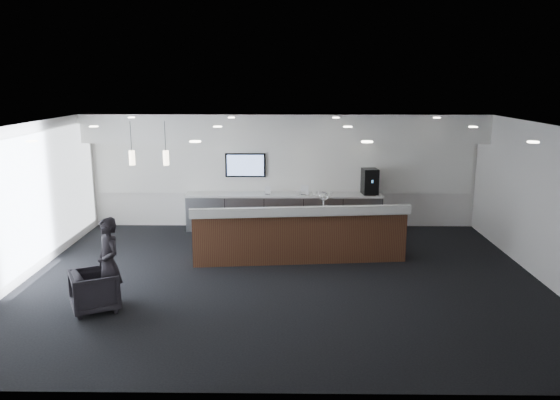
{
  "coord_description": "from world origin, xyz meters",
  "views": [
    {
      "loc": [
        0.09,
        -10.1,
        3.81
      ],
      "look_at": [
        -0.07,
        1.3,
        1.3
      ],
      "focal_mm": 35.0,
      "sensor_mm": 36.0,
      "label": 1
    }
  ],
  "objects_px": {
    "service_counter": "(299,234)",
    "armchair": "(95,290)",
    "coffee_machine": "(370,181)",
    "lounge_guest": "(109,263)"
  },
  "relations": [
    {
      "from": "service_counter",
      "to": "armchair",
      "type": "distance_m",
      "value": 4.4
    },
    {
      "from": "armchair",
      "to": "coffee_machine",
      "type": "bearing_deg",
      "value": -73.73
    },
    {
      "from": "coffee_machine",
      "to": "lounge_guest",
      "type": "height_order",
      "value": "coffee_machine"
    },
    {
      "from": "coffee_machine",
      "to": "armchair",
      "type": "height_order",
      "value": "coffee_machine"
    },
    {
      "from": "service_counter",
      "to": "armchair",
      "type": "height_order",
      "value": "service_counter"
    },
    {
      "from": "service_counter",
      "to": "armchair",
      "type": "bearing_deg",
      "value": -148.4
    },
    {
      "from": "service_counter",
      "to": "coffee_machine",
      "type": "xyz_separation_m",
      "value": [
        1.85,
        2.49,
        0.7
      ]
    },
    {
      "from": "armchair",
      "to": "lounge_guest",
      "type": "relative_size",
      "value": 0.48
    },
    {
      "from": "service_counter",
      "to": "armchair",
      "type": "relative_size",
      "value": 6.11
    },
    {
      "from": "coffee_machine",
      "to": "armchair",
      "type": "relative_size",
      "value": 0.86
    }
  ]
}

